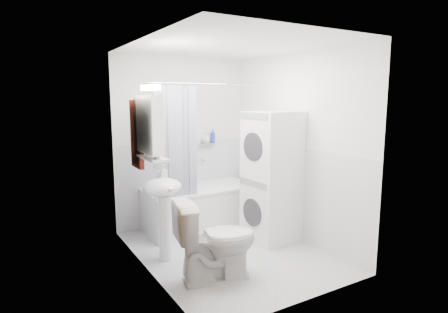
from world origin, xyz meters
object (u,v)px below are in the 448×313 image
bathtub (201,205)px  toilet (216,240)px  sink (163,200)px  washer_dryer (272,177)px

bathtub → toilet: bearing=-111.2°
sink → toilet: size_ratio=1.26×
toilet → washer_dryer: bearing=-51.9°
bathtub → sink: sink is taller
bathtub → toilet: size_ratio=1.87×
sink → bathtub: bearing=41.5°
sink → toilet: 0.80m
washer_dryer → toilet: 1.35m
bathtub → washer_dryer: (0.58, -0.86, 0.50)m
sink → toilet: (0.29, -0.68, -0.30)m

